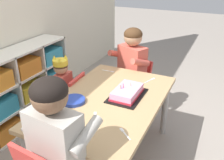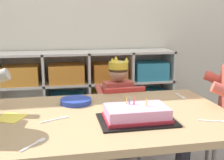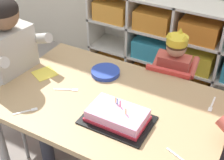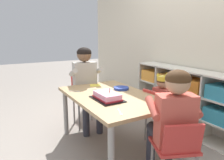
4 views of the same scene
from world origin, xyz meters
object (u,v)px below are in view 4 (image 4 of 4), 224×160
Objects in this scene: classroom_chair_adult_side at (84,92)px; fork_at_table_front_edge at (161,104)px; fork_beside_plate_stack at (98,90)px; fork_by_napkin at (75,91)px; child_with_crown at (164,99)px; activity_table at (112,101)px; classroom_chair_blue at (158,112)px; fork_near_child_seat at (120,112)px; guest_at_table_side at (172,116)px; classroom_chair_guest_side at (176,147)px; adult_helper_seated at (86,79)px; paper_plate_stack at (121,88)px; birthday_cake_on_tray at (107,97)px.

classroom_chair_adult_side reaches higher than fork_at_table_front_edge.
fork_at_table_front_edge is at bearing 173.90° from fork_beside_plate_stack.
child_with_crown is at bearing -169.96° from fork_by_napkin.
activity_table is 0.56m from classroom_chair_blue.
fork_near_child_seat is at bearing 135.82° from fork_by_napkin.
activity_table is 0.77m from guest_at_table_side.
adult_helper_seated is at bearing -62.66° from classroom_chair_guest_side.
paper_plate_stack is 1.27× the size of fork_near_child_seat.
adult_helper_seated is 0.54m from paper_plate_stack.
classroom_chair_guest_side is 1.28m from fork_by_napkin.
guest_at_table_side is 0.92m from paper_plate_stack.
guest_at_table_side reaches higher than fork_near_child_seat.
activity_table is at bearing -57.48° from guest_at_table_side.
child_with_crown is at bearing 40.57° from fork_at_table_front_edge.
classroom_chair_adult_side reaches higher than fork_near_child_seat.
fork_beside_plate_stack is at bearing -157.24° from fork_by_napkin.
child_with_crown is 2.32× the size of birthday_cake_on_tray.
guest_at_table_side is (0.59, -0.48, 0.09)m from child_with_crown.
adult_helper_seated is at bearing 10.93° from fork_near_child_seat.
fork_beside_plate_stack is at bearing 51.11° from child_with_crown.
classroom_chair_blue is at bearing -54.60° from classroom_chair_adult_side.
guest_at_table_side is at bearing 142.11° from classroom_chair_blue.
child_with_crown reaches higher than classroom_chair_blue.
guest_at_table_side reaches higher than paper_plate_stack.
classroom_chair_guest_side is (0.69, -0.53, -0.13)m from child_with_crown.
fork_by_napkin is (-0.52, -0.91, 0.10)m from child_with_crown.
guest_at_table_side reaches higher than fork_by_napkin.
fork_beside_plate_stack is (-0.38, 0.09, -0.03)m from birthday_cake_on_tray.
child_with_crown is 1.04m from adult_helper_seated.
child_with_crown is at bearing 85.57° from birthday_cake_on_tray.
classroom_chair_blue is at bearing 70.79° from activity_table.
fork_near_child_seat is (0.64, -0.42, -0.01)m from paper_plate_stack.
adult_helper_seated is 3.04× the size of birthday_cake_on_tray.
child_with_crown reaches higher than classroom_chair_adult_side.
classroom_chair_adult_side is 0.50m from fork_beside_plate_stack.
adult_helper_seated reaches higher than classroom_chair_guest_side.
fork_at_table_front_edge is 0.98× the size of fork_beside_plate_stack.
classroom_chair_guest_side is 0.63× the size of guest_at_table_side.
birthday_cake_on_tray is at bearing 80.75° from child_with_crown.
fork_near_child_seat and fork_by_napkin have the same top height.
classroom_chair_adult_side is at bearing -27.17° from fork_beside_plate_stack.
birthday_cake_on_tray is 2.00× the size of paper_plate_stack.
birthday_cake_on_tray is (-0.65, -0.25, 0.03)m from guest_at_table_side.
classroom_chair_blue is 0.50m from paper_plate_stack.
paper_plate_stack reaches higher than activity_table.
classroom_chair_guest_side reaches higher than fork_beside_plate_stack.
fork_beside_plate_stack is (-0.44, -0.54, 0.23)m from classroom_chair_blue.
classroom_chair_blue is at bearing 89.55° from child_with_crown.
child_with_crown is at bearing -106.58° from guest_at_table_side.
classroom_chair_blue reaches higher than fork_by_napkin.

